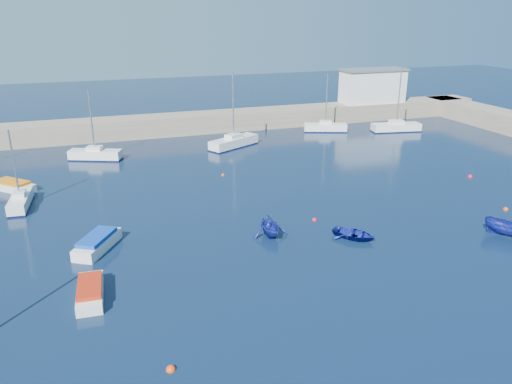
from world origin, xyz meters
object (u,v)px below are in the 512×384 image
object	(u,v)px
harbor_office	(373,87)
sailboat_6	(234,142)
sailboat_7	(325,127)
sailboat_5	(95,154)
dinghy_center	(354,234)
motorboat_0	(90,291)
sailboat_3	(20,201)
sailboat_8	(396,127)
motorboat_1	(97,243)
motorboat_2	(13,186)
dinghy_left	(270,226)
dinghy_right	(509,229)

from	to	relation	value
harbor_office	sailboat_6	world-z (taller)	sailboat_6
harbor_office	sailboat_7	xyz separation A→B (m)	(-11.13, -6.00, -4.47)
sailboat_5	dinghy_center	size ratio (longest dim) A/B	2.43
harbor_office	motorboat_0	xyz separation A→B (m)	(-44.73, -41.48, -4.66)
sailboat_5	sailboat_3	bearing A→B (deg)	175.87
sailboat_8	motorboat_1	distance (m)	49.62
sailboat_7	motorboat_2	size ratio (longest dim) A/B	1.81
sailboat_5	motorboat_2	bearing A→B (deg)	159.29
dinghy_left	motorboat_1	bearing A→B (deg)	171.83
sailboat_3	sailboat_5	distance (m)	15.14
sailboat_8	motorboat_2	world-z (taller)	sailboat_8
motorboat_0	dinghy_left	xyz separation A→B (m)	(13.42, 4.76, 0.37)
sailboat_7	motorboat_1	world-z (taller)	sailboat_7
sailboat_3	dinghy_right	world-z (taller)	sailboat_3
motorboat_1	dinghy_left	xyz separation A→B (m)	(12.69, -1.91, 0.29)
dinghy_center	dinghy_right	distance (m)	11.94
motorboat_0	harbor_office	bearing A→B (deg)	46.40
harbor_office	motorboat_1	distance (m)	56.29
dinghy_center	sailboat_6	bearing A→B (deg)	52.68
motorboat_0	dinghy_right	size ratio (longest dim) A/B	1.20
sailboat_7	sailboat_6	bearing A→B (deg)	125.55
sailboat_3	dinghy_left	xyz separation A→B (m)	(18.74, -12.93, 0.24)
sailboat_5	motorboat_0	distance (m)	31.20
sailboat_3	sailboat_8	size ratio (longest dim) A/B	0.76
sailboat_5	sailboat_7	bearing A→B (deg)	-59.24
dinghy_right	dinghy_center	bearing A→B (deg)	125.53
sailboat_5	sailboat_8	size ratio (longest dim) A/B	0.87
sailboat_3	dinghy_center	xyz separation A→B (m)	(24.65, -15.49, -0.23)
motorboat_1	dinghy_left	distance (m)	12.84
sailboat_7	motorboat_2	xyz separation A→B (m)	(-40.05, -12.73, -0.18)
motorboat_1	dinghy_left	world-z (taller)	dinghy_left
harbor_office	motorboat_1	size ratio (longest dim) A/B	2.11
sailboat_8	dinghy_center	size ratio (longest dim) A/B	2.78
motorboat_0	motorboat_2	bearing A→B (deg)	109.39
sailboat_5	dinghy_right	xyz separation A→B (m)	(29.07, -32.66, 0.05)
sailboat_7	motorboat_0	size ratio (longest dim) A/B	1.88
motorboat_2	dinghy_right	xyz separation A→B (m)	(37.12, -24.26, 0.24)
sailboat_7	motorboat_2	bearing A→B (deg)	127.85
sailboat_5	sailboat_8	xyz separation A→B (m)	(41.70, 1.00, -0.00)
motorboat_1	dinghy_center	distance (m)	19.13
motorboat_2	sailboat_3	bearing A→B (deg)	-121.97
motorboat_2	sailboat_7	bearing A→B (deg)	-26.91
sailboat_7	sailboat_8	bearing A→B (deg)	-88.72
harbor_office	motorboat_2	xyz separation A→B (m)	(-51.18, -18.73, -4.65)
sailboat_6	sailboat_7	distance (m)	15.60
sailboat_5	dinghy_left	xyz separation A→B (m)	(11.82, -26.39, 0.17)
sailboat_3	dinghy_left	size ratio (longest dim) A/B	2.25
sailboat_7	sailboat_8	distance (m)	10.25
harbor_office	dinghy_center	size ratio (longest dim) A/B	3.02
motorboat_2	dinghy_left	xyz separation A→B (m)	(19.87, -17.99, 0.37)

